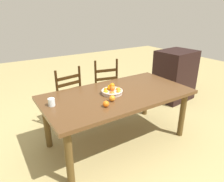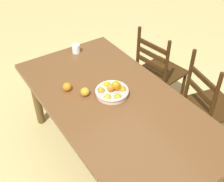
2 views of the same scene
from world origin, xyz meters
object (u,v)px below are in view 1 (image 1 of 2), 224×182
at_px(orange_loose_1, 106,104).
at_px(dining_table, 118,99).
at_px(chair_near_window, 104,88).
at_px(drinking_glass, 51,102).
at_px(cabinet, 175,75).
at_px(chair_by_cabinet, 66,97).
at_px(fruit_bowl, 112,91).
at_px(orange_loose_0, 112,98).

bearing_deg(orange_loose_1, dining_table, 37.60).
bearing_deg(chair_near_window, drinking_glass, 46.58).
relative_size(orange_loose_1, drinking_glass, 0.80).
relative_size(dining_table, chair_near_window, 1.95).
bearing_deg(orange_loose_1, chair_near_window, 60.52).
bearing_deg(cabinet, chair_near_window, 164.96).
relative_size(dining_table, orange_loose_1, 27.25).
relative_size(chair_by_cabinet, orange_loose_1, 13.41).
bearing_deg(fruit_bowl, orange_loose_1, -132.75).
relative_size(cabinet, orange_loose_0, 13.91).
height_order(chair_by_cabinet, drinking_glass, chair_by_cabinet).
height_order(fruit_bowl, orange_loose_0, fruit_bowl).
xyz_separation_m(dining_table, fruit_bowl, (-0.08, 0.03, 0.12)).
height_order(cabinet, drinking_glass, cabinet).
height_order(cabinet, orange_loose_0, cabinet).
height_order(chair_by_cabinet, orange_loose_0, chair_by_cabinet).
distance_m(chair_near_window, fruit_bowl, 0.99).
bearing_deg(fruit_bowl, chair_near_window, 66.08).
bearing_deg(drinking_glass, orange_loose_0, -22.26).
bearing_deg(dining_table, chair_near_window, 70.98).
xyz_separation_m(chair_near_window, fruit_bowl, (-0.38, -0.86, 0.32)).
bearing_deg(chair_by_cabinet, orange_loose_0, 93.76).
bearing_deg(chair_by_cabinet, dining_table, 107.30).
xyz_separation_m(cabinet, orange_loose_0, (-2.05, -0.79, 0.27)).
bearing_deg(fruit_bowl, drinking_glass, 174.59).
distance_m(fruit_bowl, drinking_glass, 0.79).
relative_size(chair_by_cabinet, drinking_glass, 10.78).
bearing_deg(chair_near_window, cabinet, -176.77).
bearing_deg(drinking_glass, fruit_bowl, -5.41).
distance_m(dining_table, fruit_bowl, 0.15).
bearing_deg(fruit_bowl, chair_by_cabinet, 111.73).
bearing_deg(orange_loose_0, chair_near_window, 64.48).
height_order(fruit_bowl, drinking_glass, fruit_bowl).
relative_size(fruit_bowl, orange_loose_0, 3.88).
height_order(chair_near_window, orange_loose_1, chair_near_window).
xyz_separation_m(chair_by_cabinet, orange_loose_1, (0.07, -1.15, 0.33)).
xyz_separation_m(fruit_bowl, drinking_glass, (-0.78, 0.07, 0.01)).
xyz_separation_m(chair_by_cabinet, orange_loose_0, (0.22, -1.06, 0.33)).
distance_m(chair_near_window, orange_loose_0, 1.21).
xyz_separation_m(orange_loose_0, orange_loose_1, (-0.15, -0.09, -0.00)).
distance_m(fruit_bowl, orange_loose_1, 0.39).
bearing_deg(chair_near_window, orange_loose_1, 73.17).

